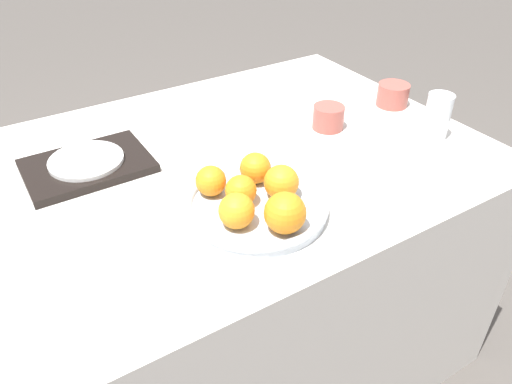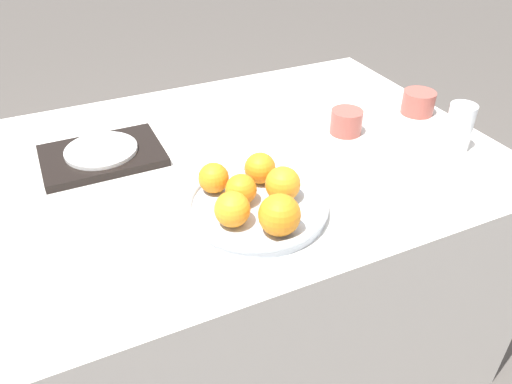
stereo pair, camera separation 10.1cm
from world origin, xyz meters
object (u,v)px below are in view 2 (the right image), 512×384
orange_1 (232,209)px  orange_2 (260,168)px  orange_3 (241,190)px  cup_0 (346,122)px  water_glass (459,127)px  side_plate (101,150)px  napkin (239,121)px  orange_4 (279,215)px  orange_0 (283,184)px  fruit_platter (256,206)px  orange_5 (214,178)px  cup_2 (418,103)px  serving_tray (102,155)px

orange_1 → orange_2: (0.11, 0.11, -0.00)m
orange_3 → cup_0: 0.43m
water_glass → side_plate: water_glass is taller
napkin → orange_4: bearing=-104.8°
orange_0 → water_glass: bearing=3.9°
cup_0 → napkin: size_ratio=0.60×
orange_0 → orange_1: size_ratio=1.04×
napkin → fruit_platter: bearing=-108.5°
orange_4 → orange_5: bearing=109.0°
cup_0 → cup_2: size_ratio=0.92×
orange_3 → napkin: orange_3 is taller
orange_0 → cup_0: (0.30, 0.22, -0.03)m
orange_5 → serving_tray: 0.33m
cup_0 → orange_2: bearing=-155.8°
orange_2 → cup_0: 0.35m
orange_2 → serving_tray: 0.40m
fruit_platter → napkin: bearing=71.5°
orange_2 → orange_5: size_ratio=1.05×
orange_3 → napkin: (0.16, 0.37, -0.05)m
cup_2 → napkin: size_ratio=0.65×
orange_3 → cup_0: bearing=27.0°
orange_4 → side_plate: (-0.25, 0.45, -0.04)m
serving_tray → side_plate: (0.00, 0.00, 0.02)m
fruit_platter → orange_2: orange_2 is taller
orange_4 → napkin: bearing=75.2°
side_plate → napkin: size_ratio=1.24×
orange_2 → orange_4: (-0.04, -0.17, 0.01)m
orange_0 → side_plate: 0.47m
orange_3 → serving_tray: orange_3 is taller
orange_5 → cup_2: bearing=12.4°
orange_1 → side_plate: 0.43m
orange_0 → orange_1: (-0.13, -0.03, -0.00)m
orange_4 → cup_0: (0.36, 0.31, -0.03)m
water_glass → side_plate: bearing=158.4°
orange_2 → orange_3: 0.09m
orange_0 → orange_4: bearing=-120.8°
orange_2 → orange_5: bearing=175.0°
side_plate → napkin: side_plate is taller
orange_0 → fruit_platter: bearing=173.1°
napkin → side_plate: bearing=-173.9°
side_plate → serving_tray: bearing=0.0°
orange_2 → orange_3: (-0.07, -0.05, -0.00)m
orange_1 → orange_2: orange_1 is taller
fruit_platter → orange_2: (0.04, 0.07, 0.04)m
orange_2 → cup_0: orange_2 is taller
water_glass → cup_0: water_glass is taller
orange_1 → orange_3: (0.04, 0.06, -0.00)m
orange_4 → cup_0: orange_4 is taller
cup_2 → serving_tray: bearing=171.9°
orange_0 → cup_0: size_ratio=0.88×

